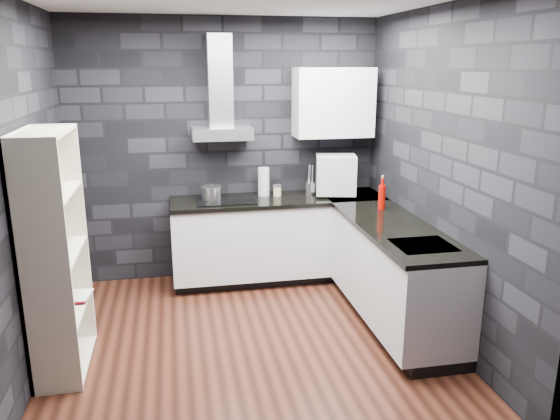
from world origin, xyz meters
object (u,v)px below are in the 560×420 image
object	(u,v)px
pot	(211,193)
storage_jar	(277,191)
glass_vase	(264,182)
utensil_crock	(310,189)
appliance_garage	(336,175)
red_bottle	(382,197)
fruit_bowl	(53,253)
bookshelf	(55,254)

from	to	relation	value
pot	storage_jar	world-z (taller)	pot
glass_vase	utensil_crock	size ratio (longest dim) A/B	2.27
appliance_garage	red_bottle	size ratio (longest dim) A/B	1.76
red_bottle	fruit_bowl	distance (m)	2.91
appliance_garage	fruit_bowl	world-z (taller)	appliance_garage
bookshelf	fruit_bowl	distance (m)	0.08
glass_vase	utensil_crock	distance (m)	0.49
appliance_garage	red_bottle	xyz separation A→B (m)	(0.28, -0.60, -0.11)
appliance_garage	glass_vase	bearing A→B (deg)	-179.72
pot	utensil_crock	distance (m)	1.04
utensil_crock	pot	bearing A→B (deg)	-178.07
appliance_garage	utensil_crock	bearing A→B (deg)	171.86
glass_vase	fruit_bowl	size ratio (longest dim) A/B	1.41
pot	red_bottle	bearing A→B (deg)	-22.93
bookshelf	glass_vase	bearing A→B (deg)	40.90
storage_jar	red_bottle	xyz separation A→B (m)	(0.87, -0.71, 0.06)
bookshelf	pot	bearing A→B (deg)	49.45
utensil_crock	fruit_bowl	xyz separation A→B (m)	(-2.27, -1.51, -0.03)
glass_vase	red_bottle	distance (m)	1.26
glass_vase	storage_jar	size ratio (longest dim) A/B	2.92
pot	red_bottle	distance (m)	1.69
pot	utensil_crock	xyz separation A→B (m)	(1.04, 0.03, -0.01)
bookshelf	storage_jar	bearing A→B (deg)	37.93
pot	glass_vase	bearing A→B (deg)	10.45
glass_vase	storage_jar	bearing A→B (deg)	-20.00
glass_vase	red_bottle	xyz separation A→B (m)	(1.01, -0.76, -0.03)
appliance_garage	bookshelf	bearing A→B (deg)	-139.09
red_bottle	bookshelf	xyz separation A→B (m)	(-2.80, -0.75, -0.11)
pot	fruit_bowl	size ratio (longest dim) A/B	0.94
storage_jar	bookshelf	bearing A→B (deg)	-142.85
pot	appliance_garage	size ratio (longest dim) A/B	0.49
storage_jar	utensil_crock	bearing A→B (deg)	-2.95
bookshelf	utensil_crock	bearing A→B (deg)	33.16
glass_vase	fruit_bowl	world-z (taller)	glass_vase
utensil_crock	fruit_bowl	distance (m)	2.73
pot	utensil_crock	size ratio (longest dim) A/B	1.52
pot	glass_vase	world-z (taller)	glass_vase
appliance_garage	pot	bearing A→B (deg)	-169.88
utensil_crock	red_bottle	world-z (taller)	red_bottle
glass_vase	appliance_garage	distance (m)	0.75
pot	bookshelf	bearing A→B (deg)	-131.33
storage_jar	red_bottle	world-z (taller)	red_bottle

